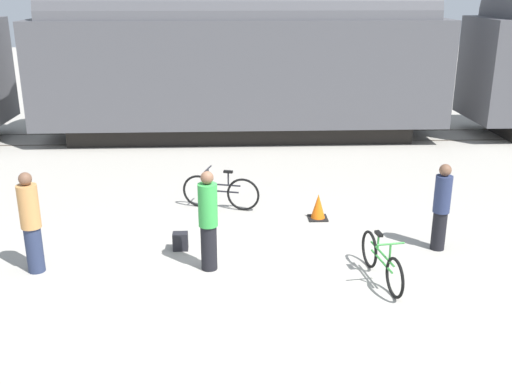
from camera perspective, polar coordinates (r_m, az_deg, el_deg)
ground_plane at (r=10.31m, az=-0.26°, el=-7.94°), size 80.00×80.00×0.00m
freight_train at (r=19.03m, az=-1.53°, el=13.08°), size 40.15×2.95×5.13m
rail_near at (r=18.80m, az=-1.41°, el=4.72°), size 52.15×0.07×0.01m
rail_far at (r=20.19m, az=-1.51°, el=5.73°), size 52.15×0.07×0.01m
bicycle_green at (r=10.20m, az=11.87°, el=-6.50°), size 0.46×1.75×0.82m
bicycle_black at (r=13.16m, az=-3.39°, el=0.01°), size 1.70×0.57×0.91m
person_in_green at (r=10.20m, az=-4.57°, el=-2.75°), size 0.33×0.33×1.78m
person_in_tan at (r=10.78m, az=-20.65°, el=-2.75°), size 0.34×0.34×1.79m
person_in_navy at (r=11.48m, az=17.24°, el=-1.36°), size 0.31×0.31×1.66m
backpack at (r=11.27m, az=-7.21°, el=-4.68°), size 0.28×0.20×0.34m
traffic_cone at (r=12.67m, az=5.94°, el=-1.48°), size 0.40×0.40×0.55m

